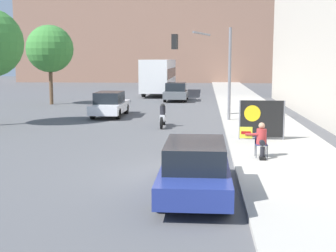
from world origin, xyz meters
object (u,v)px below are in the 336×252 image
object	(u,v)px
seated_protester	(261,139)
city_bus_on_road	(159,74)
parked_car_curbside	(195,168)
protest_banner	(261,119)
street_tree_midblock	(50,49)
traffic_light_pole	(207,57)
car_on_road_midblock	(176,92)
car_on_road_nearest	(110,104)
motorcycle_on_road	(163,117)

from	to	relation	value
seated_protester	city_bus_on_road	xyz separation A→B (m)	(-6.47, 30.42, 1.19)
parked_car_curbside	city_bus_on_road	world-z (taller)	city_bus_on_road
seated_protester	protest_banner	world-z (taller)	protest_banner
parked_car_curbside	city_bus_on_road	distance (m)	34.86
city_bus_on_road	street_tree_midblock	distance (m)	13.52
traffic_light_pole	street_tree_midblock	bearing A→B (deg)	143.14
street_tree_midblock	parked_car_curbside	bearing A→B (deg)	-63.67
traffic_light_pole	car_on_road_midblock	world-z (taller)	traffic_light_pole
car_on_road_midblock	parked_car_curbside	bearing A→B (deg)	-85.35
traffic_light_pole	city_bus_on_road	size ratio (longest dim) A/B	0.43
protest_banner	car_on_road_midblock	size ratio (longest dim) A/B	0.43
car_on_road_midblock	city_bus_on_road	size ratio (longest dim) A/B	0.38
traffic_light_pole	car_on_road_midblock	bearing A→B (deg)	101.19
parked_car_curbside	car_on_road_midblock	bearing A→B (deg)	94.65
protest_banner	car_on_road_nearest	world-z (taller)	protest_banner
traffic_light_pole	street_tree_midblock	xyz separation A→B (m)	(-11.86, 8.89, 0.66)
seated_protester	protest_banner	distance (m)	3.65
protest_banner	car_on_road_nearest	size ratio (longest dim) A/B	0.42
traffic_light_pole	street_tree_midblock	world-z (taller)	street_tree_midblock
traffic_light_pole	city_bus_on_road	world-z (taller)	traffic_light_pole
car_on_road_midblock	city_bus_on_road	bearing A→B (deg)	105.99
parked_car_curbside	street_tree_midblock	xyz separation A→B (m)	(-11.56, 23.37, 3.51)
traffic_light_pole	city_bus_on_road	xyz separation A→B (m)	(-4.64, 20.09, -1.61)
parked_car_curbside	motorcycle_on_road	bearing A→B (deg)	99.14
car_on_road_nearest	motorcycle_on_road	size ratio (longest dim) A/B	2.15
car_on_road_midblock	street_tree_midblock	distance (m)	10.65
traffic_light_pole	parked_car_curbside	xyz separation A→B (m)	(-0.29, -14.48, -2.86)
seated_protester	city_bus_on_road	size ratio (longest dim) A/B	0.10
city_bus_on_road	car_on_road_midblock	bearing A→B (deg)	-74.01
protest_banner	car_on_road_nearest	bearing A→B (deg)	134.01
protest_banner	car_on_road_nearest	distance (m)	11.63
city_bus_on_road	street_tree_midblock	bearing A→B (deg)	-122.80
car_on_road_nearest	city_bus_on_road	distance (m)	18.52
seated_protester	motorcycle_on_road	bearing A→B (deg)	128.76
seated_protester	parked_car_curbside	bearing A→B (deg)	-105.83
traffic_light_pole	car_on_road_nearest	xyz separation A→B (m)	(-5.81, 1.65, -2.81)
traffic_light_pole	city_bus_on_road	bearing A→B (deg)	102.99
traffic_light_pole	protest_banner	bearing A→B (deg)	-71.36
seated_protester	car_on_road_nearest	world-z (taller)	car_on_road_nearest
car_on_road_midblock	motorcycle_on_road	world-z (taller)	car_on_road_midblock
street_tree_midblock	car_on_road_midblock	bearing A→B (deg)	21.81
street_tree_midblock	traffic_light_pole	bearing A→B (deg)	-36.86
protest_banner	traffic_light_pole	xyz separation A→B (m)	(-2.26, 6.71, 2.56)
traffic_light_pole	car_on_road_nearest	size ratio (longest dim) A/B	1.12
traffic_light_pole	parked_car_curbside	bearing A→B (deg)	-91.16
seated_protester	motorcycle_on_road	xyz separation A→B (m)	(-4.05, 7.80, -0.23)
parked_car_curbside	motorcycle_on_road	distance (m)	12.10
car_on_road_nearest	street_tree_midblock	size ratio (longest dim) A/B	0.75
parked_car_curbside	street_tree_midblock	bearing A→B (deg)	116.33
seated_protester	city_bus_on_road	world-z (taller)	city_bus_on_road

